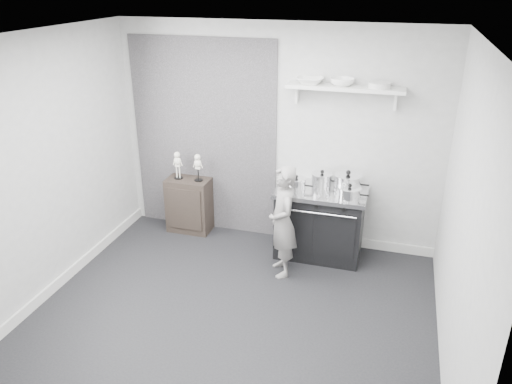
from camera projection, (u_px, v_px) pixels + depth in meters
ground at (231, 316)px, 5.04m from camera, size 4.00×4.00×0.00m
room_shell at (223, 157)px, 4.54m from camera, size 4.02×3.62×2.71m
wall_shelf at (345, 89)px, 5.50m from camera, size 1.30×0.26×0.24m
stove at (320, 222)px, 6.00m from camera, size 1.06×0.66×0.85m
side_cabinet at (189, 205)px, 6.60m from camera, size 0.56×0.33×0.73m
child at (283, 222)px, 5.52m from camera, size 0.49×0.56×1.30m
pot_front_left at (296, 184)px, 5.81m from camera, size 0.31×0.23×0.18m
pot_back_left at (322, 179)px, 5.93m from camera, size 0.34×0.26×0.19m
pot_back_right at (348, 182)px, 5.79m from camera, size 0.41×0.32×0.25m
pot_front_right at (349, 193)px, 5.58m from camera, size 0.34×0.26×0.18m
skeleton_full at (178, 163)px, 6.40m from camera, size 0.12×0.08×0.42m
skeleton_torso at (198, 166)px, 6.33m from camera, size 0.12×0.07×0.41m
bowl_large at (310, 81)px, 5.57m from camera, size 0.31×0.31×0.07m
bowl_small at (342, 82)px, 5.47m from camera, size 0.27×0.27×0.08m
plate_stack at (379, 85)px, 5.38m from camera, size 0.24×0.24×0.06m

